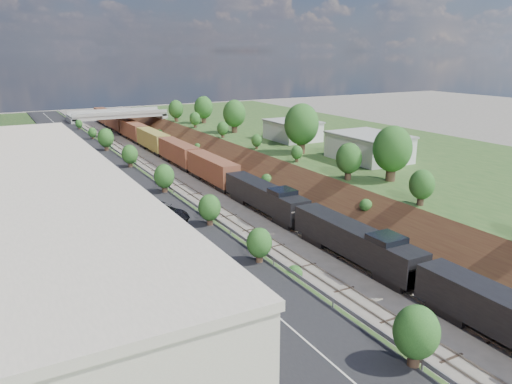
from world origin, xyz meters
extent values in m
cube|color=#2B4F20|center=(33.00, 60.00, 2.50)|extent=(44.00, 180.00, 5.00)
cube|color=brown|center=(-11.00, 60.00, 0.00)|extent=(10.00, 180.00, 10.00)
cube|color=brown|center=(11.00, 60.00, 0.00)|extent=(10.00, 180.00, 10.00)
cube|color=gray|center=(-2.60, 60.00, 0.09)|extent=(1.58, 180.00, 0.18)
cube|color=gray|center=(2.60, 60.00, 0.09)|extent=(1.58, 180.00, 0.18)
cube|color=black|center=(-15.50, 60.00, 5.05)|extent=(8.00, 180.00, 0.10)
cube|color=#99999E|center=(-11.40, 60.00, 5.55)|extent=(0.06, 171.00, 0.30)
cube|color=#933630|center=(-28.00, 38.00, 6.10)|extent=(14.00, 62.00, 2.20)
cube|color=beige|center=(-28.00, 38.00, 9.35)|extent=(14.00, 62.00, 4.30)
cube|color=beige|center=(-28.00, 38.00, 11.75)|extent=(14.30, 62.30, 0.50)
cube|color=gray|center=(-11.50, 122.00, 3.10)|extent=(1.50, 8.00, 6.20)
cube|color=gray|center=(11.50, 122.00, 3.10)|extent=(1.50, 8.00, 6.20)
cube|color=gray|center=(0.00, 122.00, 6.20)|extent=(24.00, 8.00, 1.00)
cube|color=gray|center=(0.00, 118.00, 7.00)|extent=(24.00, 0.30, 0.80)
cube|color=gray|center=(0.00, 126.00, 7.00)|extent=(24.00, 0.30, 0.80)
cube|color=silver|center=(23.50, 52.00, 7.00)|extent=(9.00, 12.00, 4.00)
cube|color=silver|center=(23.00, 74.00, 6.80)|extent=(8.00, 10.00, 3.60)
cylinder|color=#473323|center=(17.00, 40.00, 6.31)|extent=(1.30, 1.30, 2.62)
ellipsoid|color=#224E1B|center=(17.00, 40.00, 9.46)|extent=(5.25, 5.25, 6.30)
cylinder|color=#473323|center=(-11.80, 20.00, 5.61)|extent=(0.66, 0.66, 1.22)
ellipsoid|color=#224E1B|center=(-11.80, 20.00, 7.08)|extent=(2.45, 2.45, 2.94)
cube|color=black|center=(2.60, 29.96, 2.43)|extent=(3.11, 18.67, 3.06)
cube|color=black|center=(2.60, 49.62, 2.43)|extent=(3.11, 18.67, 3.06)
cube|color=brown|center=(2.60, 109.62, 2.77)|extent=(3.11, 99.33, 3.73)
imported|color=black|center=(-16.30, 38.61, 6.09)|extent=(5.85, 7.83, 1.98)
camera|label=1|loc=(-31.10, -9.21, 22.16)|focal=35.00mm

